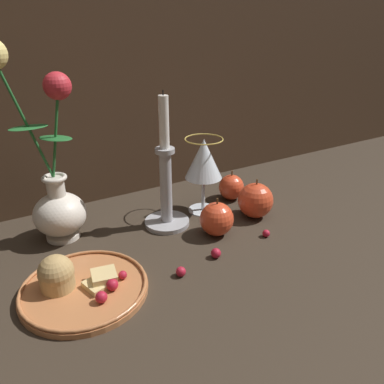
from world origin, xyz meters
TOP-DOWN VIEW (x-y plane):
  - ground_plane at (0.00, 0.00)m, footprint 2.40×2.40m
  - vase at (-0.17, 0.12)m, footprint 0.15×0.11m
  - plate_with_pastries at (-0.19, -0.07)m, footprint 0.21×0.21m
  - wine_glass at (0.15, 0.08)m, footprint 0.09×0.09m
  - candlestick at (0.04, 0.06)m, footprint 0.10×0.10m
  - apple_beside_vase at (0.25, 0.10)m, footprint 0.06×0.06m
  - apple_near_glass at (0.12, -0.03)m, footprint 0.07×0.07m
  - apple_at_table_edge at (0.24, -0.01)m, footprint 0.08×0.08m
  - berry_near_plate at (0.07, -0.10)m, footprint 0.02×0.02m
  - berry_front_center at (-0.02, -0.12)m, footprint 0.02×0.02m
  - berry_by_glass_stem at (0.20, -0.09)m, footprint 0.02×0.02m

SIDE VIEW (x-z plane):
  - ground_plane at x=0.00m, z-range 0.00..0.00m
  - berry_by_glass_stem at x=0.20m, z-range 0.00..0.02m
  - berry_front_center at x=-0.02m, z-range 0.00..0.02m
  - berry_near_plate at x=0.07m, z-range 0.00..0.02m
  - plate_with_pastries at x=-0.19m, z-range -0.02..0.05m
  - apple_beside_vase at x=0.25m, z-range -0.01..0.07m
  - apple_near_glass at x=0.12m, z-range -0.01..0.08m
  - apple_at_table_edge at x=0.24m, z-range -0.01..0.09m
  - candlestick at x=0.04m, z-range -0.06..0.23m
  - vase at x=-0.17m, z-range -0.08..0.31m
  - wine_glass at x=0.15m, z-range 0.04..0.21m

